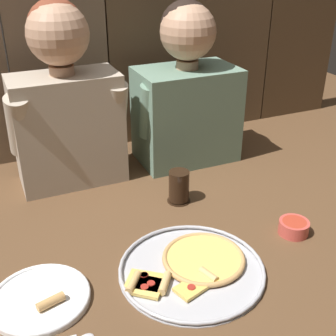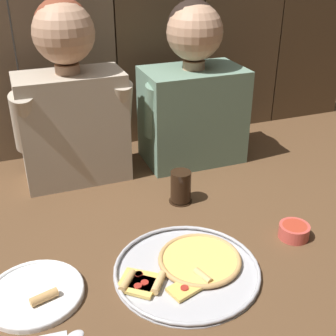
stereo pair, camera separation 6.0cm
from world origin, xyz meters
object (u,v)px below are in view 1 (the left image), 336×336
at_px(dinner_plate, 41,298).
at_px(diner_right, 187,90).
at_px(diner_left, 65,99).
at_px(dipping_bowl, 294,227).
at_px(drinking_glass, 179,187).
at_px(pizza_tray, 194,267).

xyz_separation_m(dinner_plate, diner_right, (0.66, 0.57, 0.26)).
distance_m(diner_left, diner_right, 0.45).
relative_size(dipping_bowl, diner_right, 0.15).
relative_size(drinking_glass, diner_left, 0.18).
bearing_deg(pizza_tray, diner_right, 66.10).
relative_size(drinking_glass, diner_right, 0.18).
height_order(dinner_plate, diner_left, diner_left).
distance_m(pizza_tray, diner_right, 0.72).
bearing_deg(drinking_glass, dipping_bowl, -52.08).
distance_m(drinking_glass, diner_left, 0.47).
relative_size(dipping_bowl, diner_left, 0.14).
bearing_deg(drinking_glass, diner_right, 60.44).
height_order(drinking_glass, diner_right, diner_right).
distance_m(dinner_plate, dipping_bowl, 0.73).
height_order(dinner_plate, diner_right, diner_right).
distance_m(dinner_plate, diner_left, 0.67).
height_order(pizza_tray, diner_right, diner_right).
xyz_separation_m(dinner_plate, drinking_glass, (0.49, 0.28, 0.04)).
bearing_deg(diner_left, dipping_bowl, -48.65).
relative_size(pizza_tray, drinking_glass, 3.50).
distance_m(pizza_tray, dinner_plate, 0.39).
bearing_deg(diner_right, dinner_plate, -139.18).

